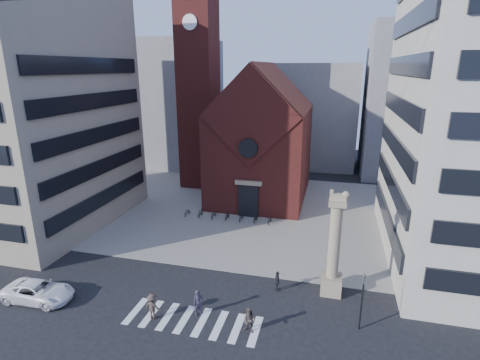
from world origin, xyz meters
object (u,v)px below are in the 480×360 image
Objects in this scene: scooter_0 at (187,212)px; white_car at (38,292)px; lion_column at (334,254)px; pedestrian_2 at (277,281)px; pedestrian_1 at (249,320)px; pedestrian_0 at (198,303)px; traffic_light at (362,300)px.

white_car is at bearing -99.78° from scooter_0.
lion_column is 5.11× the size of pedestrian_2.
scooter_0 is (4.65, 18.99, -0.28)m from white_car.
pedestrian_1 is 1.15× the size of scooter_0.
scooter_0 is at bearing 144.39° from lion_column.
white_car is at bearing -163.22° from lion_column.
pedestrian_1 is (16.63, 0.46, 0.17)m from white_car.
pedestrian_0 reaches higher than white_car.
scooter_0 is at bearing -16.18° from white_car.
scooter_0 is at bearing 139.64° from traffic_light.
pedestrian_1 is at bearing 152.42° from pedestrian_2.
scooter_0 is (-19.27, 16.38, -1.82)m from traffic_light.
pedestrian_2 is (1.06, 5.39, -0.07)m from pedestrian_1.
pedestrian_1 is at bearing -90.86° from white_car.
pedestrian_1 is (-5.29, -6.15, -2.53)m from lion_column.
pedestrian_0 is 1.07× the size of pedestrian_1.
pedestrian_0 is 4.13m from pedestrian_1.
pedestrian_1 is (4.02, -0.92, -0.07)m from pedestrian_0.
lion_column is at bearing 116.46° from traffic_light.
pedestrian_1 is 5.50m from pedestrian_2.
white_car is 2.73× the size of pedestrian_0.
pedestrian_0 is at bearing -86.18° from white_car.
scooter_0 is (-7.96, 17.61, -0.52)m from pedestrian_0.
pedestrian_0 is at bearing -150.69° from lion_column.
traffic_light is at bearing -63.54° from lion_column.
scooter_0 is at bearing 139.31° from pedestrian_1.
pedestrian_1 is at bearing -50.94° from pedestrian_0.
white_car is 16.64m from pedestrian_1.
pedestrian_2 is at bearing 3.28° from pedestrian_0.
lion_column is at bearing 65.72° from pedestrian_1.
traffic_light is 7.72m from pedestrian_1.
lion_column is at bearing -31.63° from scooter_0.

